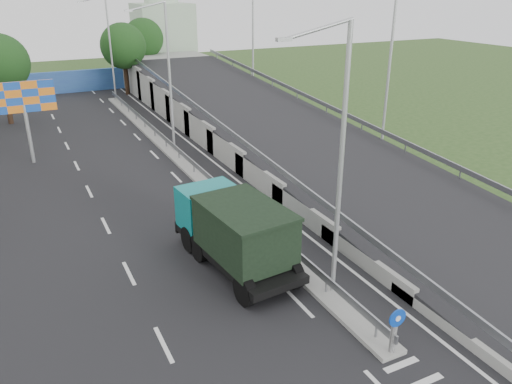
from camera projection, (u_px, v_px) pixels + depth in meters
road_surface at (152, 188)px, 29.77m from camera, size 26.00×90.00×0.04m
median at (179, 159)px, 34.27m from camera, size 1.00×44.00×0.20m
overpass_ramp at (276, 124)px, 36.71m from camera, size 10.00×50.00×3.50m
median_guardrail at (179, 150)px, 34.02m from camera, size 0.09×44.00×0.71m
sign_bollard at (395, 330)px, 15.86m from camera, size 0.64×0.23×1.67m
lamp_post_near at (337, 154)px, 17.23m from camera, size 2.74×0.18×10.08m
lamp_post_mid at (167, 71)px, 33.78m from camera, size 2.74×0.18×10.08m
lamp_post_far at (108, 43)px, 50.32m from camera, size 2.74×0.18×10.08m
blue_wall at (65, 82)px, 55.37m from camera, size 30.00×0.50×2.40m
church at (163, 33)px, 66.15m from camera, size 7.00×7.00×13.80m
billboard at (23, 102)px, 32.32m from camera, size 4.00×0.24×5.50m
tree_left_mid at (0, 63)px, 41.46m from camera, size 4.80×4.80×7.60m
tree_median_far at (123, 46)px, 52.99m from camera, size 4.80×4.80×7.60m
tree_ramp_far at (143, 39)px, 60.42m from camera, size 4.80×4.80×7.60m
dump_truck at (234, 229)px, 20.94m from camera, size 3.26×7.22×3.09m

